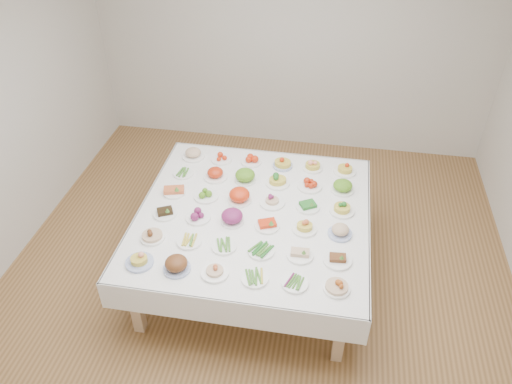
% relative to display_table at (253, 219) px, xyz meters
% --- Properties ---
extents(room_envelope, '(5.02, 5.02, 2.81)m').
position_rel_display_table_xyz_m(room_envelope, '(0.05, 0.01, 1.15)').
color(room_envelope, olive).
rests_on(room_envelope, ground).
extents(display_table, '(2.11, 2.11, 0.75)m').
position_rel_display_table_xyz_m(display_table, '(0.00, 0.00, 0.00)').
color(display_table, white).
rests_on(display_table, ground).
extents(dish_0, '(0.23, 0.23, 0.12)m').
position_rel_display_table_xyz_m(dish_0, '(-0.80, -0.79, 0.12)').
color(dish_0, '#4C66B2').
rests_on(dish_0, display_table).
extents(dish_1, '(0.24, 0.24, 0.14)m').
position_rel_display_table_xyz_m(dish_1, '(-0.48, -0.80, 0.14)').
color(dish_1, '#4C66B2').
rests_on(dish_1, display_table).
extents(dish_2, '(0.22, 0.22, 0.10)m').
position_rel_display_table_xyz_m(dish_2, '(-0.17, -0.79, 0.11)').
color(dish_2, white).
rests_on(dish_2, display_table).
extents(dish_3, '(0.22, 0.22, 0.05)m').
position_rel_display_table_xyz_m(dish_3, '(0.15, -0.79, 0.09)').
color(dish_3, white).
rests_on(dish_3, display_table).
extents(dish_4, '(0.21, 0.21, 0.05)m').
position_rel_display_table_xyz_m(dish_4, '(0.47, -0.79, 0.09)').
color(dish_4, white).
rests_on(dish_4, display_table).
extents(dish_5, '(0.21, 0.21, 0.12)m').
position_rel_display_table_xyz_m(dish_5, '(0.79, -0.79, 0.12)').
color(dish_5, white).
rests_on(dish_5, display_table).
extents(dish_6, '(0.22, 0.22, 0.13)m').
position_rel_display_table_xyz_m(dish_6, '(-0.79, -0.48, 0.13)').
color(dish_6, white).
rests_on(dish_6, display_table).
extents(dish_7, '(0.21, 0.21, 0.05)m').
position_rel_display_table_xyz_m(dish_7, '(-0.47, -0.48, 0.09)').
color(dish_7, white).
rests_on(dish_7, display_table).
extents(dish_8, '(0.21, 0.21, 0.05)m').
position_rel_display_table_xyz_m(dish_8, '(-0.16, -0.48, 0.09)').
color(dish_8, white).
rests_on(dish_8, display_table).
extents(dish_9, '(0.24, 0.22, 0.06)m').
position_rel_display_table_xyz_m(dish_9, '(0.15, -0.48, 0.09)').
color(dish_9, white).
rests_on(dish_9, display_table).
extents(dish_10, '(0.22, 0.22, 0.09)m').
position_rel_display_table_xyz_m(dish_10, '(0.48, -0.48, 0.10)').
color(dish_10, white).
rests_on(dish_10, display_table).
extents(dish_11, '(0.23, 0.23, 0.09)m').
position_rel_display_table_xyz_m(dish_11, '(0.79, -0.49, 0.10)').
color(dish_11, white).
rests_on(dish_11, display_table).
extents(dish_12, '(0.21, 0.21, 0.09)m').
position_rel_display_table_xyz_m(dish_12, '(-0.78, -0.16, 0.10)').
color(dish_12, white).
rests_on(dish_12, display_table).
extents(dish_13, '(0.22, 0.22, 0.10)m').
position_rel_display_table_xyz_m(dish_13, '(-0.47, -0.16, 0.12)').
color(dish_13, white).
rests_on(dish_13, display_table).
extents(dish_14, '(0.22, 0.22, 0.12)m').
position_rel_display_table_xyz_m(dish_14, '(-0.16, -0.16, 0.13)').
color(dish_14, white).
rests_on(dish_14, display_table).
extents(dish_15, '(0.22, 0.22, 0.11)m').
position_rel_display_table_xyz_m(dish_15, '(0.16, -0.16, 0.11)').
color(dish_15, white).
rests_on(dish_15, display_table).
extents(dish_16, '(0.21, 0.21, 0.12)m').
position_rel_display_table_xyz_m(dish_16, '(0.48, -0.15, 0.12)').
color(dish_16, white).
rests_on(dish_16, display_table).
extents(dish_17, '(0.21, 0.21, 0.12)m').
position_rel_display_table_xyz_m(dish_17, '(0.79, -0.16, 0.12)').
color(dish_17, '#4C66B2').
rests_on(dish_17, display_table).
extents(dish_18, '(0.21, 0.21, 0.10)m').
position_rel_display_table_xyz_m(dish_18, '(-0.80, 0.16, 0.11)').
color(dish_18, white).
rests_on(dish_18, display_table).
extents(dish_19, '(0.23, 0.23, 0.09)m').
position_rel_display_table_xyz_m(dish_19, '(-0.48, 0.15, 0.11)').
color(dish_19, white).
rests_on(dish_19, display_table).
extents(dish_20, '(0.25, 0.25, 0.14)m').
position_rel_display_table_xyz_m(dish_20, '(-0.16, 0.15, 0.14)').
color(dish_20, white).
rests_on(dish_20, display_table).
extents(dish_21, '(0.24, 0.24, 0.12)m').
position_rel_display_table_xyz_m(dish_21, '(0.15, 0.17, 0.12)').
color(dish_21, white).
rests_on(dish_21, display_table).
extents(dish_22, '(0.22, 0.22, 0.10)m').
position_rel_display_table_xyz_m(dish_22, '(0.48, 0.16, 0.11)').
color(dish_22, white).
rests_on(dish_22, display_table).
extents(dish_23, '(0.23, 0.23, 0.12)m').
position_rel_display_table_xyz_m(dish_23, '(0.80, 0.16, 0.12)').
color(dish_23, white).
rests_on(dish_23, display_table).
extents(dish_24, '(0.20, 0.20, 0.05)m').
position_rel_display_table_xyz_m(dish_24, '(-0.80, 0.48, 0.09)').
color(dish_24, white).
rests_on(dish_24, display_table).
extents(dish_25, '(0.24, 0.24, 0.13)m').
position_rel_display_table_xyz_m(dish_25, '(-0.47, 0.48, 0.13)').
color(dish_25, white).
rests_on(dish_25, display_table).
extents(dish_26, '(0.22, 0.22, 0.13)m').
position_rel_display_table_xyz_m(dish_26, '(-0.17, 0.47, 0.13)').
color(dish_26, white).
rests_on(dish_26, display_table).
extents(dish_27, '(0.24, 0.23, 0.14)m').
position_rel_display_table_xyz_m(dish_27, '(0.16, 0.48, 0.13)').
color(dish_27, white).
rests_on(dish_27, display_table).
extents(dish_28, '(0.23, 0.23, 0.10)m').
position_rel_display_table_xyz_m(dish_28, '(0.47, 0.48, 0.11)').
color(dish_28, white).
rests_on(dish_28, display_table).
extents(dish_29, '(0.22, 0.22, 0.13)m').
position_rel_display_table_xyz_m(dish_29, '(0.79, 0.48, 0.13)').
color(dish_29, white).
rests_on(dish_29, display_table).
extents(dish_30, '(0.23, 0.23, 0.13)m').
position_rel_display_table_xyz_m(dish_30, '(-0.79, 0.80, 0.13)').
color(dish_30, white).
rests_on(dish_30, display_table).
extents(dish_31, '(0.22, 0.22, 0.08)m').
position_rel_display_table_xyz_m(dish_31, '(-0.48, 0.79, 0.10)').
color(dish_31, white).
rests_on(dish_31, display_table).
extents(dish_32, '(0.21, 0.21, 0.10)m').
position_rel_display_table_xyz_m(dish_32, '(-0.16, 0.80, 0.11)').
color(dish_32, white).
rests_on(dish_32, display_table).
extents(dish_33, '(0.22, 0.21, 0.13)m').
position_rel_display_table_xyz_m(dish_33, '(0.17, 0.79, 0.13)').
color(dish_33, '#4C66B2').
rests_on(dish_33, display_table).
extents(dish_34, '(0.20, 0.20, 0.12)m').
position_rel_display_table_xyz_m(dish_34, '(0.48, 0.80, 0.12)').
color(dish_34, white).
rests_on(dish_34, display_table).
extents(dish_35, '(0.22, 0.22, 0.12)m').
position_rel_display_table_xyz_m(dish_35, '(0.80, 0.79, 0.12)').
color(dish_35, white).
rests_on(dish_35, display_table).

